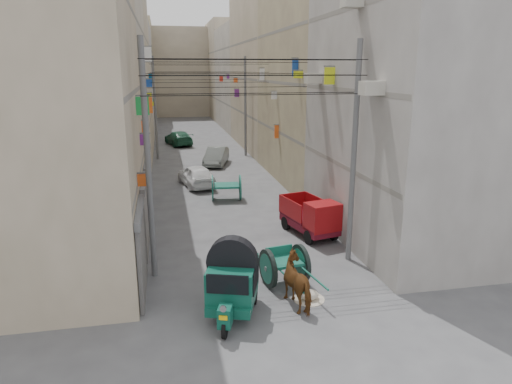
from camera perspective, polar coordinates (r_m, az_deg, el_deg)
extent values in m
plane|color=#47474A|center=(11.87, 6.08, -21.11)|extent=(140.00, 140.00, 0.00)
cube|color=tan|center=(17.80, -28.29, 11.77)|extent=(8.00, 10.00, 13.00)
cube|color=slate|center=(17.54, -14.73, 2.11)|extent=(0.25, 9.80, 0.18)
cube|color=slate|center=(17.14, -15.41, 11.92)|extent=(0.25, 9.80, 0.18)
cube|color=slate|center=(17.27, -16.15, 21.89)|extent=(0.25, 9.80, 0.18)
cube|color=#B7AD9D|center=(28.54, -21.98, 12.04)|extent=(8.00, 12.00, 12.00)
cube|color=slate|center=(28.37, -13.65, 6.99)|extent=(0.25, 11.76, 0.18)
cube|color=slate|center=(28.12, -14.03, 13.05)|extent=(0.25, 11.76, 0.18)
cube|color=slate|center=(28.20, -14.44, 19.14)|extent=(0.25, 11.76, 0.18)
cube|color=#B5A98F|center=(41.39, -18.96, 14.33)|extent=(8.00, 14.00, 14.00)
cube|color=slate|center=(41.28, -13.10, 9.44)|extent=(0.25, 13.72, 0.18)
cube|color=slate|center=(41.11, -13.35, 13.60)|extent=(0.25, 13.72, 0.18)
cube|color=slate|center=(41.16, -13.62, 17.77)|extent=(0.25, 13.72, 0.18)
cube|color=#A5A19B|center=(55.32, -17.08, 13.33)|extent=(8.00, 14.00, 11.80)
cube|color=slate|center=(55.23, -12.79, 10.80)|extent=(0.25, 13.72, 0.18)
cube|color=slate|center=(55.11, -12.98, 13.91)|extent=(0.25, 13.72, 0.18)
cube|color=slate|center=(55.15, -13.17, 17.02)|extent=(0.25, 13.72, 0.18)
cube|color=tan|center=(68.27, -16.15, 14.33)|extent=(8.00, 12.00, 13.50)
cube|color=slate|center=(68.20, -12.62, 11.56)|extent=(0.25, 11.76, 0.18)
cube|color=slate|center=(68.10, -12.76, 14.08)|extent=(0.25, 11.76, 0.18)
cube|color=slate|center=(68.13, -12.92, 16.59)|extent=(0.25, 11.76, 0.18)
cube|color=#A5A19B|center=(20.35, 21.95, 12.66)|extent=(8.00, 10.00, 13.00)
cube|color=slate|center=(18.91, 11.05, 3.25)|extent=(0.25, 9.80, 0.18)
cube|color=slate|center=(18.55, 11.52, 12.36)|extent=(0.25, 9.80, 0.18)
cube|color=slate|center=(18.66, 12.04, 21.59)|extent=(0.25, 9.80, 0.18)
cube|color=tan|center=(30.20, 10.25, 12.98)|extent=(8.00, 12.00, 12.00)
cube|color=slate|center=(29.24, 2.83, 7.63)|extent=(0.25, 11.76, 0.18)
cube|color=slate|center=(29.00, 2.91, 13.51)|extent=(0.25, 11.76, 0.18)
cube|color=slate|center=(29.07, 3.00, 19.43)|extent=(0.25, 11.76, 0.18)
cube|color=tan|center=(42.55, 3.70, 15.08)|extent=(8.00, 14.00, 14.00)
cube|color=slate|center=(41.88, -1.60, 9.90)|extent=(0.25, 13.72, 0.18)
cube|color=slate|center=(41.72, -1.63, 14.01)|extent=(0.25, 13.72, 0.18)
cube|color=slate|center=(41.77, -1.66, 18.12)|extent=(0.25, 13.72, 0.18)
cube|color=#B7AD9D|center=(56.20, -0.14, 13.99)|extent=(8.00, 14.00, 11.80)
cube|color=slate|center=(55.68, -4.13, 11.16)|extent=(0.25, 13.72, 0.18)
cube|color=slate|center=(55.56, -4.19, 14.24)|extent=(0.25, 13.72, 0.18)
cube|color=slate|center=(55.60, -4.25, 17.34)|extent=(0.25, 13.72, 0.18)
cube|color=#B5A98F|center=(68.98, -2.34, 14.89)|extent=(8.00, 12.00, 13.50)
cube|color=slate|center=(68.57, -5.58, 11.86)|extent=(0.25, 11.76, 0.18)
cube|color=slate|center=(68.47, -5.64, 14.37)|extent=(0.25, 11.76, 0.18)
cube|color=slate|center=(68.50, -5.71, 16.88)|extent=(0.25, 11.76, 0.18)
cube|color=#B5A98F|center=(75.15, -9.45, 14.53)|extent=(22.00, 10.00, 13.00)
cube|color=#4E4D52|center=(15.04, -14.07, -7.63)|extent=(0.12, 3.00, 2.60)
cube|color=#5A5A5C|center=(14.55, -14.36, -2.34)|extent=(0.18, 3.20, 0.25)
cube|color=#4E4D52|center=(18.51, -13.64, -3.26)|extent=(0.12, 3.00, 2.60)
cube|color=#5A5A5C|center=(18.12, -13.86, 1.11)|extent=(0.18, 3.20, 0.25)
cube|color=#4E4D52|center=(22.06, -13.36, -0.28)|extent=(0.12, 3.00, 2.60)
cube|color=#5A5A5C|center=(21.73, -13.53, 3.42)|extent=(0.18, 3.20, 0.25)
cube|color=#4E4D52|center=(25.74, -13.14, 1.92)|extent=(0.12, 3.00, 2.60)
cube|color=#5A5A5C|center=(25.46, -13.29, 5.10)|extent=(0.18, 3.20, 0.25)
cube|color=orange|center=(43.92, -2.57, 13.77)|extent=(0.38, 0.08, 0.41)
cube|color=green|center=(50.82, -12.60, 10.94)|extent=(0.27, 0.08, 0.71)
cube|color=orange|center=(15.96, -13.82, 1.47)|extent=(0.44, 0.08, 0.42)
cube|color=orange|center=(24.96, -13.35, 10.52)|extent=(0.45, 0.08, 0.84)
cube|color=red|center=(54.41, -4.38, 13.92)|extent=(0.41, 0.08, 0.59)
cube|color=#6A2077|center=(19.07, -13.75, 6.37)|extent=(0.38, 0.08, 0.44)
cube|color=#6A2077|center=(43.23, -2.43, 12.25)|extent=(0.43, 0.08, 0.72)
cube|color=#6A2077|center=(49.20, -3.51, 14.21)|extent=(0.28, 0.08, 0.44)
cube|color=white|center=(29.12, -13.43, 16.40)|extent=(0.48, 0.08, 0.84)
cube|color=#D9EB1A|center=(47.29, -12.64, 10.71)|extent=(0.31, 0.08, 0.44)
cube|color=white|center=(28.98, 2.30, 11.96)|extent=(0.35, 0.08, 0.45)
cube|color=white|center=(32.48, 0.77, 14.49)|extent=(0.34, 0.08, 0.79)
cube|color=orange|center=(21.27, -13.73, 7.94)|extent=(0.28, 0.08, 0.52)
cube|color=navy|center=(38.73, -13.06, 13.64)|extent=(0.28, 0.08, 0.74)
cube|color=orange|center=(28.70, 2.59, 7.54)|extent=(0.26, 0.08, 0.80)
cube|color=white|center=(19.70, 9.23, 14.03)|extent=(0.34, 0.08, 0.55)
cube|color=green|center=(17.71, -14.01, 10.39)|extent=(0.47, 0.08, 0.67)
cube|color=#163F9E|center=(30.26, -13.25, 13.09)|extent=(0.40, 0.08, 0.47)
cube|color=#D9EB1A|center=(30.82, -13.20, 11.46)|extent=(0.32, 0.08, 0.55)
cube|color=#D9EB1A|center=(23.83, 5.29, 14.40)|extent=(0.47, 0.08, 0.35)
cube|color=#163F9E|center=(24.65, 4.92, 15.24)|extent=(0.32, 0.08, 0.89)
cube|color=#D9EB1A|center=(19.60, 9.17, 14.14)|extent=(0.44, 0.08, 0.69)
cube|color=#D9EB1A|center=(15.64, -14.81, -0.20)|extent=(0.10, 3.20, 0.80)
cube|color=#6A2077|center=(24.44, -13.76, 5.26)|extent=(0.10, 3.20, 0.80)
cube|color=orange|center=(36.32, -13.15, 8.40)|extent=(0.10, 3.20, 0.80)
cube|color=green|center=(48.27, -12.84, 9.99)|extent=(0.10, 3.20, 0.80)
cube|color=#D9EB1A|center=(17.15, 13.35, 1.22)|extent=(0.10, 3.20, 0.80)
cube|color=#D9EB1A|center=(25.43, 4.92, 6.01)|extent=(0.10, 3.20, 0.80)
cube|color=red|center=(37.00, -0.34, 8.90)|extent=(0.10, 3.20, 0.80)
cube|color=#6A2077|center=(48.78, -3.11, 10.38)|extent=(0.10, 3.20, 0.80)
cube|color=#B1AD9F|center=(15.61, 14.26, 12.47)|extent=(0.70, 0.55, 0.45)
cube|color=#B1AD9F|center=(21.18, 7.16, 13.92)|extent=(0.70, 0.55, 0.45)
cube|color=#B1AD9F|center=(17.58, 11.92, 22.34)|extent=(0.70, 0.55, 0.45)
cylinder|color=#5A5A5C|center=(15.39, -13.35, 3.48)|extent=(0.20, 0.20, 8.00)
cylinder|color=#5A5A5C|center=(16.76, 12.12, 4.47)|extent=(0.20, 0.20, 8.00)
cylinder|color=#5A5A5C|center=(37.22, -12.49, 10.14)|extent=(0.20, 0.20, 8.00)
cylinder|color=#5A5A5C|center=(37.80, -1.34, 10.55)|extent=(0.20, 0.20, 8.00)
cylinder|color=black|center=(14.92, 0.31, 12.05)|extent=(7.40, 0.02, 0.02)
cylinder|color=black|center=(14.90, 0.31, 14.36)|extent=(7.40, 0.02, 0.02)
cylinder|color=black|center=(14.91, 0.32, 16.28)|extent=(7.40, 0.02, 0.02)
cylinder|color=black|center=(15.90, -0.44, 12.24)|extent=(7.40, 0.02, 0.02)
cylinder|color=black|center=(15.89, -0.45, 14.40)|extent=(7.40, 0.02, 0.02)
cylinder|color=black|center=(15.89, -0.45, 16.21)|extent=(7.40, 0.02, 0.02)
cylinder|color=black|center=(21.32, -3.35, 12.94)|extent=(7.40, 0.02, 0.02)
cylinder|color=black|center=(21.31, -3.37, 14.56)|extent=(7.40, 0.02, 0.02)
cylinder|color=black|center=(21.31, -3.39, 15.90)|extent=(7.40, 0.02, 0.02)
cylinder|color=black|center=(29.26, -5.66, 13.48)|extent=(7.40, 0.02, 0.02)
cylinder|color=black|center=(29.25, -5.69, 14.65)|extent=(7.40, 0.02, 0.02)
cylinder|color=black|center=(29.25, -5.71, 15.63)|extent=(7.40, 0.02, 0.02)
cylinder|color=black|center=(37.22, -6.98, 13.77)|extent=(7.40, 0.02, 0.02)
cylinder|color=black|center=(37.22, -7.01, 14.70)|extent=(7.40, 0.02, 0.02)
cylinder|color=black|center=(37.22, -7.04, 15.46)|extent=(7.40, 0.02, 0.02)
cylinder|color=black|center=(12.77, -3.91, -16.63)|extent=(0.29, 0.58, 0.57)
cylinder|color=black|center=(14.52, -4.72, -12.48)|extent=(0.29, 0.58, 0.57)
cylinder|color=black|center=(14.35, -0.22, -12.76)|extent=(0.29, 0.58, 0.57)
cube|color=#0D4938|center=(13.80, -2.90, -13.05)|extent=(1.81, 2.24, 0.29)
cube|color=#0D4938|center=(12.64, -3.90, -15.25)|extent=(0.48, 0.55, 0.56)
cylinder|color=silver|center=(12.27, -4.13, -14.36)|extent=(0.19, 0.11, 0.18)
cube|color=yellow|center=(12.38, -4.13, -15.43)|extent=(0.22, 0.10, 0.12)
cube|color=#0D4938|center=(13.58, -2.90, -10.78)|extent=(1.80, 2.06, 0.97)
cube|color=black|center=(12.68, -3.59, -11.48)|extent=(1.13, 0.42, 0.56)
cube|color=black|center=(13.65, -5.73, -10.22)|extent=(0.42, 1.17, 0.66)
cube|color=black|center=(13.45, -0.03, -10.55)|extent=(0.42, 1.17, 0.66)
cube|color=silver|center=(13.02, -3.56, -14.55)|extent=(1.23, 0.45, 0.06)
cylinder|color=black|center=(15.23, 1.50, -9.53)|extent=(0.37, 1.30, 1.29)
cylinder|color=#145846|center=(15.23, 1.50, -9.53)|extent=(0.34, 1.02, 1.01)
cylinder|color=#5A5A5C|center=(15.23, 1.50, -9.53)|extent=(0.23, 0.20, 0.17)
cylinder|color=black|center=(15.70, 5.59, -8.81)|extent=(0.37, 1.30, 1.29)
cylinder|color=#145846|center=(15.70, 5.59, -8.81)|extent=(0.34, 1.02, 1.01)
cylinder|color=#5A5A5C|center=(15.70, 5.59, -8.81)|extent=(0.23, 0.20, 0.17)
cylinder|color=#5A5A5C|center=(15.46, 3.58, -9.17)|extent=(1.24, 0.30, 0.07)
cube|color=#145846|center=(15.39, 3.59, -8.61)|extent=(1.14, 1.17, 0.09)
cube|color=#145846|center=(15.69, 2.87, -7.30)|extent=(0.97, 0.25, 0.32)
cylinder|color=#145846|center=(14.33, 4.23, -10.82)|extent=(0.45, 2.10, 0.06)
cylinder|color=#145846|center=(14.64, 6.88, -10.30)|extent=(0.45, 2.10, 0.06)
cylinder|color=black|center=(18.96, 6.63, -5.67)|extent=(0.30, 0.62, 0.60)
cylinder|color=black|center=(20.59, 3.75, -3.90)|extent=(0.30, 0.62, 0.60)
cylinder|color=black|center=(19.57, 9.61, -5.12)|extent=(0.30, 0.62, 0.60)
cylinder|color=black|center=(21.16, 6.58, -3.44)|extent=(0.30, 0.62, 0.60)
cube|color=#5D0D1A|center=(19.99, 6.62, -3.96)|extent=(1.97, 3.23, 0.32)
cube|color=maroon|center=(18.95, 8.31, -3.06)|extent=(1.51, 1.23, 1.14)
cube|color=black|center=(18.58, 9.04, -3.16)|extent=(1.17, 0.32, 0.50)
cube|color=#5D0D1A|center=(20.32, 5.91, -2.89)|extent=(1.79, 2.26, 0.11)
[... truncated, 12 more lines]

